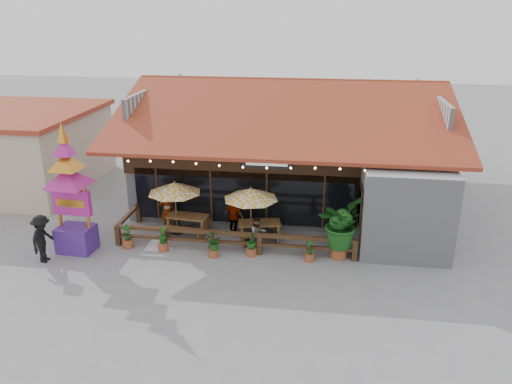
# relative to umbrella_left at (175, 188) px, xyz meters

# --- Properties ---
(ground) EXTENTS (100.00, 100.00, 0.00)m
(ground) POSITION_rel_umbrella_left_xyz_m (4.38, -0.93, -2.16)
(ground) COLOR gray
(ground) RESTS_ON ground
(restaurant_building) EXTENTS (15.50, 14.73, 6.09)m
(restaurant_building) POSITION_rel_umbrella_left_xyz_m (4.64, 5.68, 0.05)
(restaurant_building) COLOR #ABAAAF
(restaurant_building) RESTS_ON ground
(patio_railing) EXTENTS (10.00, 2.60, 0.92)m
(patio_railing) POSITION_rel_umbrella_left_xyz_m (2.12, -1.19, -1.54)
(patio_railing) COLOR #472F19
(patio_railing) RESTS_ON ground
(neighbor_building) EXTENTS (8.40, 8.40, 4.22)m
(neighbor_building) POSITION_rel_umbrella_left_xyz_m (-10.62, 5.07, -0.02)
(neighbor_building) COLOR beige
(neighbor_building) RESTS_ON ground
(umbrella_left) EXTENTS (2.70, 2.70, 2.47)m
(umbrella_left) POSITION_rel_umbrella_left_xyz_m (0.00, 0.00, 0.00)
(umbrella_left) COLOR brown
(umbrella_left) RESTS_ON ground
(umbrella_right) EXTENTS (2.61, 2.61, 2.47)m
(umbrella_right) POSITION_rel_umbrella_left_xyz_m (3.35, -0.27, -0.00)
(umbrella_right) COLOR brown
(umbrella_right) RESTS_ON ground
(picnic_table_left) EXTENTS (1.95, 1.73, 0.86)m
(picnic_table_left) POSITION_rel_umbrella_left_xyz_m (0.49, 0.10, -1.57)
(picnic_table_left) COLOR brown
(picnic_table_left) RESTS_ON ground
(picnic_table_right) EXTENTS (2.04, 1.85, 0.85)m
(picnic_table_right) POSITION_rel_umbrella_left_xyz_m (3.70, -0.13, -1.58)
(picnic_table_right) COLOR brown
(picnic_table_right) RESTS_ON ground
(thai_sign_tower) EXTENTS (2.28, 2.28, 5.80)m
(thai_sign_tower) POSITION_rel_umbrella_left_xyz_m (-3.60, -2.14, 0.91)
(thai_sign_tower) COLOR #4A2484
(thai_sign_tower) RESTS_ON ground
(tropical_plant) EXTENTS (2.13, 2.28, 2.54)m
(tropical_plant) POSITION_rel_umbrella_left_xyz_m (7.06, -1.23, -0.70)
(tropical_plant) COLOR brown
(tropical_plant) RESTS_ON ground
(diner_a) EXTENTS (0.77, 0.63, 1.83)m
(diner_a) POSITION_rel_umbrella_left_xyz_m (-0.54, 0.43, -1.24)
(diner_a) COLOR #3B2012
(diner_a) RESTS_ON ground
(diner_b) EXTENTS (0.90, 0.86, 1.47)m
(diner_b) POSITION_rel_umbrella_left_xyz_m (3.75, -1.05, -1.42)
(diner_b) COLOR #3B2012
(diner_b) RESTS_ON ground
(diner_c) EXTENTS (1.10, 0.88, 1.75)m
(diner_c) POSITION_rel_umbrella_left_xyz_m (2.52, 0.33, -1.28)
(diner_c) COLOR #3B2012
(diner_c) RESTS_ON ground
(pedestrian) EXTENTS (0.73, 1.26, 1.95)m
(pedestrian) POSITION_rel_umbrella_left_xyz_m (-4.43, -3.19, -1.18)
(pedestrian) COLOR black
(pedestrian) RESTS_ON ground
(planter_a) EXTENTS (0.44, 0.43, 1.05)m
(planter_a) POSITION_rel_umbrella_left_xyz_m (-1.64, -1.61, -1.72)
(planter_a) COLOR brown
(planter_a) RESTS_ON ground
(planter_b) EXTENTS (0.43, 0.44, 1.05)m
(planter_b) POSITION_rel_umbrella_left_xyz_m (-0.10, -1.64, -1.68)
(planter_b) COLOR brown
(planter_b) RESTS_ON ground
(planter_c) EXTENTS (0.70, 0.64, 0.98)m
(planter_c) POSITION_rel_umbrella_left_xyz_m (2.08, -1.91, -1.60)
(planter_c) COLOR brown
(planter_c) RESTS_ON ground
(planter_d) EXTENTS (0.53, 0.53, 1.00)m
(planter_d) POSITION_rel_umbrella_left_xyz_m (3.57, -1.60, -1.68)
(planter_d) COLOR brown
(planter_d) RESTS_ON ground
(planter_e) EXTENTS (0.38, 0.39, 0.92)m
(planter_e) POSITION_rel_umbrella_left_xyz_m (5.92, -1.73, -1.77)
(planter_e) COLOR brown
(planter_e) RESTS_ON ground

